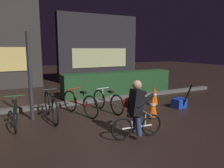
{
  "coord_description": "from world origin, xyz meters",
  "views": [
    {
      "loc": [
        -2.53,
        -4.72,
        1.89
      ],
      "look_at": [
        0.2,
        0.6,
        0.9
      ],
      "focal_mm": 34.49,
      "sensor_mm": 36.0,
      "label": 1
    }
  ],
  "objects": [
    {
      "name": "cyclist",
      "position": [
        -0.09,
        -1.05,
        0.63
      ],
      "size": [
        1.19,
        0.56,
        1.25
      ],
      "rotation": [
        0.0,
        0.0,
        -0.11
      ],
      "color": "black",
      "rests_on": "ground"
    },
    {
      "name": "traffic_cone_far",
      "position": [
        1.98,
        0.93,
        0.31
      ],
      "size": [
        0.36,
        0.36,
        0.63
      ],
      "color": "black",
      "rests_on": "ground"
    },
    {
      "name": "parked_bike_center_right",
      "position": [
        -0.62,
        1.02,
        0.34
      ],
      "size": [
        0.59,
        1.54,
        0.74
      ],
      "rotation": [
        0.0,
        0.0,
        1.9
      ],
      "color": "black",
      "rests_on": "ground"
    },
    {
      "name": "street_post",
      "position": [
        -1.9,
        1.2,
        1.16
      ],
      "size": [
        0.1,
        0.1,
        2.31
      ],
      "primitive_type": "cylinder",
      "color": "#2D2D33",
      "rests_on": "ground"
    },
    {
      "name": "hedge_row",
      "position": [
        1.8,
        3.1,
        0.46
      ],
      "size": [
        4.8,
        0.7,
        0.92
      ],
      "primitive_type": "cube",
      "color": "#214723",
      "rests_on": "ground"
    },
    {
      "name": "parked_bike_center_left",
      "position": [
        -1.44,
        1.0,
        0.35
      ],
      "size": [
        0.46,
        1.7,
        0.78
      ],
      "rotation": [
        0.0,
        0.0,
        1.57
      ],
      "color": "black",
      "rests_on": "ground"
    },
    {
      "name": "traffic_cone_near",
      "position": [
        1.11,
        -0.1,
        0.31
      ],
      "size": [
        0.36,
        0.36,
        0.64
      ],
      "color": "black",
      "rests_on": "ground"
    },
    {
      "name": "parked_bike_left_mid",
      "position": [
        -2.32,
        0.88,
        0.33
      ],
      "size": [
        0.46,
        1.55,
        0.71
      ],
      "rotation": [
        0.0,
        0.0,
        1.49
      ],
      "color": "black",
      "rests_on": "ground"
    },
    {
      "name": "parked_bike_right_mid",
      "position": [
        0.23,
        0.94,
        0.32
      ],
      "size": [
        0.46,
        1.48,
        0.69
      ],
      "rotation": [
        0.0,
        0.0,
        1.76
      ],
      "color": "black",
      "rests_on": "ground"
    },
    {
      "name": "sidewalk_curb",
      "position": [
        0.0,
        2.2,
        0.06
      ],
      "size": [
        12.0,
        0.24,
        0.12
      ],
      "primitive_type": "cube",
      "color": "#56544F",
      "rests_on": "ground"
    },
    {
      "name": "ground_plane",
      "position": [
        0.0,
        0.0,
        0.0
      ],
      "size": [
        40.0,
        40.0,
        0.0
      ],
      "primitive_type": "plane",
      "color": "black"
    },
    {
      "name": "blue_crate",
      "position": [
        2.48,
        0.3,
        0.15
      ],
      "size": [
        0.49,
        0.39,
        0.3
      ],
      "primitive_type": "cube",
      "rotation": [
        0.0,
        0.0,
        0.18
      ],
      "color": "#193DB7",
      "rests_on": "ground"
    },
    {
      "name": "closed_umbrella",
      "position": [
        2.55,
        0.05,
        0.41
      ],
      "size": [
        0.15,
        0.33,
        0.82
      ],
      "primitive_type": "cylinder",
      "rotation": [
        0.0,
        0.34,
        5.01
      ],
      "color": "black",
      "rests_on": "ground"
    },
    {
      "name": "storefront_right",
      "position": [
        2.67,
        7.2,
        1.91
      ],
      "size": [
        4.9,
        0.54,
        3.84
      ],
      "color": "#262328",
      "rests_on": "ground"
    }
  ]
}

